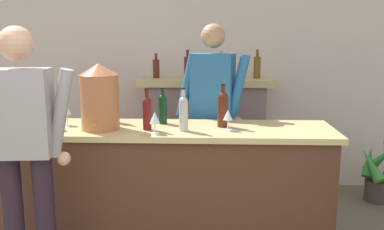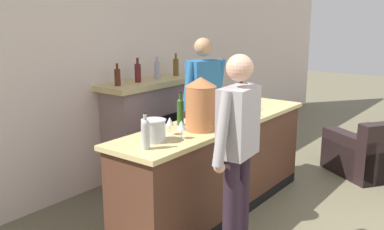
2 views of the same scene
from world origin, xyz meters
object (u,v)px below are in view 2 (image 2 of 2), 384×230
at_px(wine_glass_back_row, 252,102).
at_px(wine_glass_front_right, 181,126).
at_px(person_bartender, 203,107).
at_px(ice_bucket_steel, 154,130).
at_px(wine_bottle_port_short, 145,133).
at_px(wine_bottle_cabernet_heavy, 223,109).
at_px(wine_bottle_chardonnay_pale, 239,104).
at_px(wine_glass_mid_counter, 170,122).
at_px(armchair_black, 370,155).
at_px(fireplace_stone, 149,128).
at_px(potted_plant_corner, 238,126).
at_px(wine_bottle_rose_blush, 208,105).
at_px(wine_glass_front_left, 237,112).
at_px(wine_bottle_merlot_tall, 180,110).
at_px(person_customer, 237,154).
at_px(wine_bottle_riesling_slim, 241,98).
at_px(copper_dispenser, 201,104).

bearing_deg(wine_glass_back_row, wine_glass_front_right, -178.47).
bearing_deg(person_bartender, wine_glass_back_row, -79.16).
bearing_deg(wine_glass_back_row, ice_bucket_steel, 176.14).
height_order(wine_bottle_port_short, wine_bottle_cabernet_heavy, wine_bottle_cabernet_heavy).
distance_m(ice_bucket_steel, wine_glass_front_right, 0.25).
bearing_deg(wine_bottle_cabernet_heavy, wine_bottle_chardonnay_pale, -4.84).
bearing_deg(wine_glass_mid_counter, wine_glass_front_right, -101.70).
bearing_deg(armchair_black, wine_glass_front_right, 163.03).
relative_size(wine_bottle_port_short, wine_bottle_chardonnay_pale, 0.94).
xyz_separation_m(person_bartender, wine_bottle_cabernet_heavy, (-0.49, -0.59, 0.14)).
distance_m(fireplace_stone, armchair_black, 2.91).
xyz_separation_m(potted_plant_corner, wine_glass_front_right, (-2.91, -1.18, 0.79)).
distance_m(armchair_black, wine_glass_front_right, 3.11).
distance_m(wine_bottle_rose_blush, wine_glass_front_right, 0.82).
xyz_separation_m(wine_bottle_cabernet_heavy, wine_glass_front_left, (0.07, -0.12, -0.03)).
height_order(wine_glass_back_row, wine_glass_mid_counter, wine_glass_mid_counter).
bearing_deg(fireplace_stone, wine_glass_mid_counter, -130.43).
bearing_deg(wine_bottle_merlot_tall, wine_bottle_port_short, -161.32).
bearing_deg(wine_bottle_port_short, armchair_black, -15.63).
relative_size(wine_glass_mid_counter, wine_glass_front_right, 0.99).
distance_m(armchair_black, wine_bottle_chardonnay_pale, 2.26).
height_order(ice_bucket_steel, wine_bottle_rose_blush, wine_bottle_rose_blush).
height_order(fireplace_stone, wine_bottle_rose_blush, fireplace_stone).
distance_m(wine_bottle_chardonnay_pale, wine_glass_front_right, 0.96).
relative_size(potted_plant_corner, wine_bottle_rose_blush, 2.46).
xyz_separation_m(person_customer, wine_bottle_riesling_slim, (1.26, 0.73, 0.18)).
relative_size(armchair_black, wine_glass_mid_counter, 7.13).
relative_size(person_bartender, wine_bottle_cabernet_heavy, 5.68).
distance_m(wine_glass_back_row, wine_glass_front_right, 1.29).
xyz_separation_m(potted_plant_corner, wine_bottle_rose_blush, (-2.14, -0.92, 0.81)).
bearing_deg(wine_bottle_cabernet_heavy, wine_glass_mid_counter, 168.61).
relative_size(armchair_black, wine_bottle_rose_blush, 3.97).
distance_m(wine_bottle_rose_blush, wine_glass_front_left, 0.36).
bearing_deg(wine_bottle_port_short, wine_glass_front_left, -6.62).
distance_m(potted_plant_corner, wine_glass_front_left, 2.62).
bearing_deg(wine_bottle_riesling_slim, copper_dispenser, -172.22).
xyz_separation_m(wine_bottle_riesling_slim, wine_bottle_port_short, (-1.66, -0.12, -0.02)).
xyz_separation_m(armchair_black, person_customer, (-2.86, 0.31, 0.71)).
relative_size(wine_bottle_cabernet_heavy, wine_glass_mid_counter, 1.96).
relative_size(person_bartender, wine_bottle_chardonnay_pale, 5.57).
distance_m(ice_bucket_steel, wine_bottle_riesling_slim, 1.46).
height_order(wine_bottle_port_short, wine_bottle_chardonnay_pale, wine_bottle_chardonnay_pale).
height_order(copper_dispenser, ice_bucket_steel, copper_dispenser).
height_order(armchair_black, wine_bottle_port_short, wine_bottle_port_short).
distance_m(wine_bottle_riesling_slim, wine_bottle_rose_blush, 0.49).
distance_m(wine_bottle_rose_blush, wine_bottle_cabernet_heavy, 0.25).
bearing_deg(ice_bucket_steel, fireplace_stone, 44.38).
xyz_separation_m(ice_bucket_steel, wine_bottle_merlot_tall, (0.57, 0.16, 0.05)).
bearing_deg(wine_bottle_riesling_slim, wine_glass_front_left, -152.73).
bearing_deg(wine_glass_front_right, wine_bottle_port_short, 174.18).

